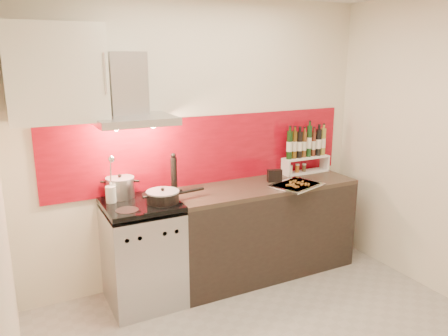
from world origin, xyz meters
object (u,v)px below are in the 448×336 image
saute_pan (164,196)px  baking_tray (296,185)px  stock_pot (120,187)px  range_stove (143,254)px  pepper_mill (174,174)px  counter (263,228)px

saute_pan → baking_tray: saute_pan is taller
stock_pot → baking_tray: (1.54, -0.40, -0.08)m
range_stove → stock_pot: stock_pot is taller
saute_pan → stock_pot: bearing=135.0°
stock_pot → pepper_mill: (0.46, -0.06, 0.08)m
range_stove → pepper_mill: pepper_mill is taller
counter → saute_pan: saute_pan is taller
baking_tray → pepper_mill: bearing=162.6°
saute_pan → baking_tray: bearing=-5.2°
stock_pot → pepper_mill: pepper_mill is taller
range_stove → baking_tray: 1.52m
range_stove → stock_pot: 0.60m
baking_tray → counter: bearing=137.5°
counter → saute_pan: 1.15m
pepper_mill → baking_tray: pepper_mill is taller
counter → saute_pan: bearing=-174.8°
saute_pan → counter: bearing=5.2°
counter → baking_tray: (0.22, -0.21, 0.47)m
range_stove → baking_tray: bearing=-8.0°
range_stove → counter: (1.20, 0.00, 0.01)m
range_stove → counter: size_ratio=0.51×
saute_pan → pepper_mill: 0.31m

